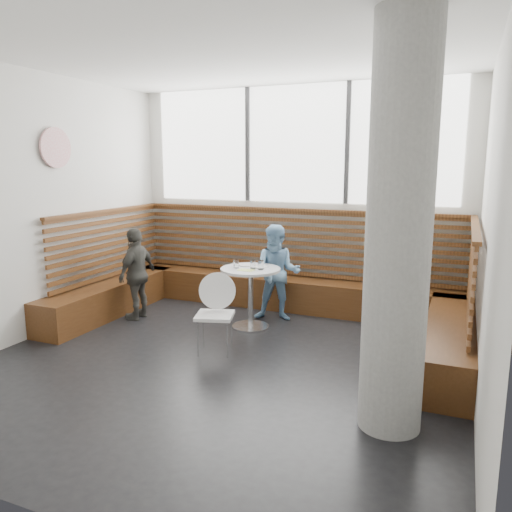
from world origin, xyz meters
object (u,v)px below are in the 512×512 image
at_px(cafe_chair, 217,307).
at_px(cafe_table, 251,285).
at_px(concrete_column, 399,232).
at_px(child_left, 137,274).
at_px(child_back, 277,273).
at_px(adult_man, 400,274).

bearing_deg(cafe_chair, cafe_table, 71.62).
xyz_separation_m(concrete_column, child_left, (-3.61, 1.60, -0.97)).
distance_m(concrete_column, child_left, 4.06).
bearing_deg(child_back, cafe_chair, -113.48).
relative_size(cafe_chair, child_left, 0.70).
bearing_deg(child_left, cafe_table, 97.69).
distance_m(cafe_chair, adult_man, 2.10).
bearing_deg(child_back, adult_man, -29.25).
bearing_deg(cafe_table, concrete_column, -42.06).
relative_size(adult_man, child_back, 1.34).
bearing_deg(child_left, concrete_column, 65.70).
distance_m(concrete_column, cafe_table, 2.91).
bearing_deg(cafe_table, adult_man, -0.02).
xyz_separation_m(cafe_table, cafe_chair, (-0.02, -0.88, -0.05)).
bearing_deg(cafe_chair, child_back, 63.67).
xyz_separation_m(adult_man, child_left, (-3.44, -0.23, -0.25)).
xyz_separation_m(child_back, child_left, (-1.79, -0.68, -0.02)).
bearing_deg(child_back, cafe_table, -127.81).
xyz_separation_m(cafe_chair, child_left, (-1.56, 0.66, 0.11)).
height_order(adult_man, child_back, adult_man).
xyz_separation_m(cafe_chair, child_back, (0.22, 1.34, 0.13)).
bearing_deg(adult_man, child_back, 54.17).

